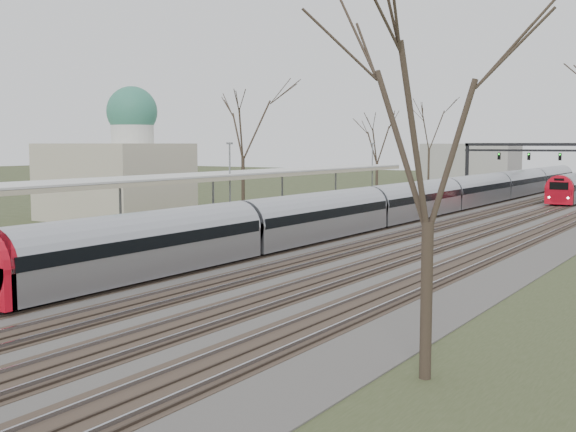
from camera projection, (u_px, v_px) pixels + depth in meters
name	position (u px, v px, depth m)	size (l,w,h in m)	color
track_bed	(466.00, 217.00, 58.56)	(24.00, 160.00, 0.22)	#474442
platform	(246.00, 225.00, 48.91)	(3.50, 69.00, 1.00)	#9E9B93
canopy	(203.00, 177.00, 44.79)	(4.10, 50.00, 3.11)	slate
dome_building	(117.00, 173.00, 55.83)	(10.00, 8.00, 10.30)	#C0B79F
signal_gantry	(554.00, 153.00, 83.13)	(21.00, 0.59, 6.08)	black
tree_west_far	(243.00, 120.00, 61.22)	(5.50, 5.50, 11.33)	#2D231C
tree_east_near	(430.00, 120.00, 17.60)	(4.50, 4.50, 9.27)	#2D231C
train_near	(447.00, 196.00, 62.39)	(2.62, 90.21, 3.05)	#A0A2AA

